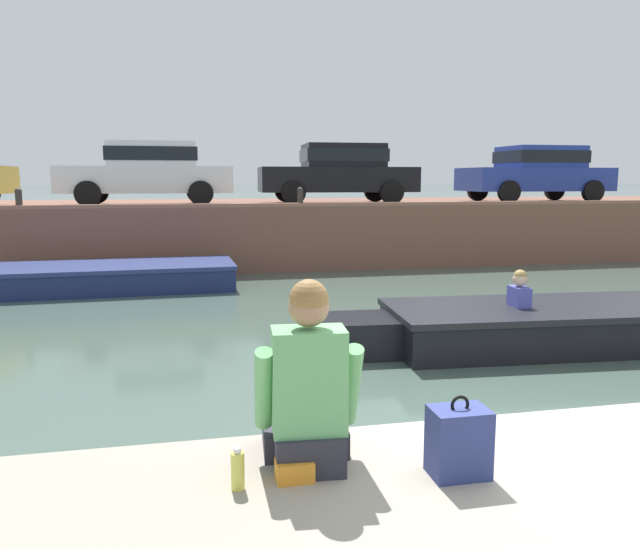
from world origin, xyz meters
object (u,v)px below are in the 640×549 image
Objects in this scene: motorboat_passing at (552,325)px; bottle_drink at (238,470)px; backpack_on_ledge at (458,442)px; car_right_inner_blue at (536,171)px; car_centre_black at (339,171)px; mooring_bollard_mid at (300,196)px; car_left_inner_white at (148,170)px; boat_moored_west_navy at (101,277)px; person_seated_left at (308,395)px; mooring_bollard_west at (19,198)px.

motorboat_passing is 28.99× the size of bottle_drink.
car_right_inner_blue is at bearing 58.06° from backpack_on_ledge.
car_right_inner_blue is at bearing 0.03° from car_centre_black.
mooring_bollard_mid reaches higher than motorboat_passing.
car_left_inner_white is (-5.61, 8.95, 2.12)m from motorboat_passing.
mooring_bollard_mid is 12.17m from bottle_drink.
boat_moored_west_navy is 10.31m from bottle_drink.
car_left_inner_white is 4.34× the size of person_seated_left.
car_right_inner_blue is 9.14× the size of mooring_bollard_west.
person_seated_left is at bearing -70.52° from mooring_bollard_west.
person_seated_left is (4.14, -11.71, -0.66)m from mooring_bollard_west.
car_left_inner_white reaches higher than person_seated_left.
car_left_inner_white is at bearing 30.59° from mooring_bollard_west.
motorboat_passing is at bearing 45.08° from bottle_drink.
boat_moored_west_navy is 10.23m from person_seated_left.
bottle_drink is at bearing -153.88° from person_seated_left.
mooring_bollard_west is at bearing 135.92° from boat_moored_west_navy.
car_left_inner_white reaches higher than backpack_on_ledge.
mooring_bollard_mid is (-1.33, -1.56, -0.61)m from car_centre_black.
car_left_inner_white is 1.03× the size of car_right_inner_blue.
motorboat_passing is 6.13× the size of person_seated_left.
mooring_bollard_mid is at bearing 83.51° from backpack_on_ledge.
backpack_on_ledge is (-1.36, -11.96, -0.86)m from mooring_bollard_mid.
car_right_inner_blue is 9.97× the size of backpack_on_ledge.
car_left_inner_white is 20.53× the size of bottle_drink.
mooring_bollard_mid reaches higher than backpack_on_ledge.
bottle_drink is (-4.49, -4.50, 0.58)m from motorboat_passing.
boat_moored_west_navy is at bearing 106.41° from backpack_on_ledge.
backpack_on_ledge is (2.18, -13.53, -1.47)m from car_left_inner_white.
motorboat_passing is at bearing -74.37° from mooring_bollard_mid.
mooring_bollard_mid is at bearing -167.51° from car_right_inner_blue.
person_seated_left is at bearing -99.97° from mooring_bollard_mid.
mooring_bollard_west reaches higher than motorboat_passing.
boat_moored_west_navy is at bearing -44.08° from mooring_bollard_west.
mooring_bollard_west is 0.46× the size of person_seated_left.
backpack_on_ledge reaches higher than bottle_drink.
car_centre_black is 20.31× the size of bottle_drink.
car_right_inner_blue is at bearing 6.74° from mooring_bollard_west.
person_seated_left is 4.73× the size of bottle_drink.
motorboat_passing is 7.82m from mooring_bollard_mid.
car_left_inner_white is at bearing 179.95° from car_centre_black.
car_right_inner_blue is at bearing 55.48° from person_seated_left.
boat_moored_west_navy is 28.05× the size of bottle_drink.
mooring_bollard_mid is (6.20, 0.00, 0.00)m from mooring_bollard_west.
car_centre_black is 10.15× the size of backpack_on_ledge.
bottle_drink is at bearing -72.40° from mooring_bollard_west.
motorboat_passing is 6.04m from person_seated_left.
bottle_drink is (1.93, -10.11, 0.60)m from boat_moored_west_navy.
backpack_on_ledge is (-8.43, -13.53, -1.47)m from car_right_inner_blue.
motorboat_passing is 13.29× the size of mooring_bollard_mid.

